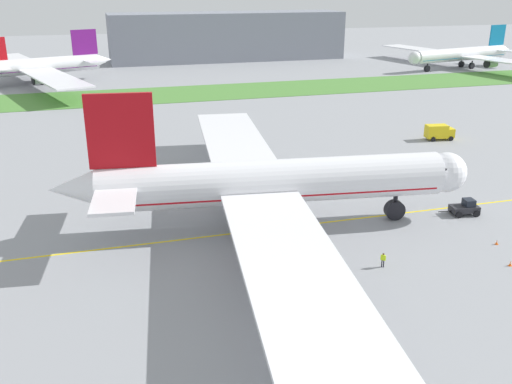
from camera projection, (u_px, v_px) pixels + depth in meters
The scene contains 12 objects.
ground_plane at pixel (289, 237), 68.62m from camera, with size 600.00×600.00×0.00m, color gray.
apron_taxi_line at pixel (282, 228), 71.16m from camera, with size 280.00×0.36×0.01m, color yellow.
grass_median_strip at pixel (173, 94), 155.27m from camera, with size 320.00×24.00×0.10m, color #4C8438.
airliner_foreground at pixel (267, 183), 69.23m from camera, with size 51.60×81.95×17.43m.
pushback_tug at pixel (465, 208), 74.90m from camera, with size 5.49×2.74×2.12m.
ground_crew_wingwalker_port at pixel (383, 259), 61.01m from camera, with size 0.49×0.47×1.67m.
traffic_cone_near_nose at pixel (510, 263), 61.51m from camera, with size 0.36×0.36×0.58m.
traffic_cone_port_wing at pixel (497, 242), 66.54m from camera, with size 0.36×0.36×0.58m.
service_truck_baggage_loader at pixel (439, 132), 110.28m from camera, with size 5.71×3.23×2.95m.
parked_airliner_far_right at pixel (29, 67), 168.48m from camera, with size 49.93×81.80×15.25m.
parked_airliner_far_outer at pixel (463, 54), 200.10m from camera, with size 48.51×79.02×14.46m.
terminal_building at pixel (228, 36), 221.37m from camera, with size 90.67×20.00×18.00m, color gray.
Camera 1 is at (-21.28, -58.82, 29.01)m, focal length 39.75 mm.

